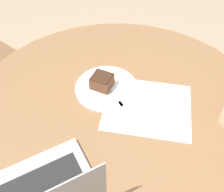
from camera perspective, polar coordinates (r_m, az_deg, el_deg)
The scene contains 5 objects.
dining_table at distance 1.07m, azimuth 1.38°, elevation -8.12°, with size 1.25×1.25×0.75m.
paper_document at distance 1.02m, azimuth 7.72°, elevation -2.38°, with size 0.42×0.40×0.00m.
plate at distance 1.07m, azimuth -1.37°, elevation 1.71°, with size 0.26×0.26×0.01m.
cake_slice at distance 1.05m, azimuth -2.21°, elevation 3.20°, with size 0.11×0.11×0.06m.
fork at distance 1.04m, azimuth 0.49°, elevation 0.21°, with size 0.05×0.17×0.00m.
Camera 1 is at (-0.21, -0.55, 1.54)m, focal length 42.00 mm.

